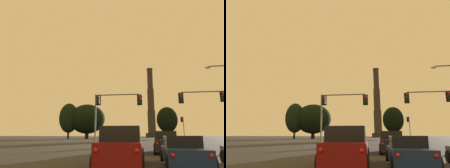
% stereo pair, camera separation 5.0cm
% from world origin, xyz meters
% --- Properties ---
extents(pickup_truck_center_lane_front, '(2.42, 5.58, 1.82)m').
position_xyz_m(pickup_truck_center_lane_front, '(0.07, 19.77, 0.80)').
color(pickup_truck_center_lane_front, black).
rests_on(pickup_truck_center_lane_front, ground_plane).
extents(suv_left_lane_front, '(2.25, 4.96, 1.86)m').
position_xyz_m(suv_left_lane_front, '(-3.17, 18.94, 0.90)').
color(suv_left_lane_front, gray).
rests_on(suv_left_lane_front, ground_plane).
extents(sedan_center_lane_second, '(2.02, 4.72, 1.43)m').
position_xyz_m(sedan_center_lane_second, '(0.07, 11.47, 0.67)').
color(sedan_center_lane_second, navy).
rests_on(sedan_center_lane_second, ground_plane).
extents(suv_left_lane_second, '(2.16, 4.93, 1.86)m').
position_xyz_m(suv_left_lane_second, '(-2.86, 10.80, 0.90)').
color(suv_left_lane_second, maroon).
rests_on(suv_left_lane_second, ground_plane).
extents(traffic_light_overhead_left, '(5.65, 0.50, 6.17)m').
position_xyz_m(traffic_light_overhead_left, '(-5.61, 24.86, 4.73)').
color(traffic_light_overhead_left, slate).
rests_on(traffic_light_overhead_left, ground_plane).
extents(traffic_light_overhead_right, '(5.34, 0.50, 6.37)m').
position_xyz_m(traffic_light_overhead_right, '(5.67, 25.51, 4.86)').
color(traffic_light_overhead_right, slate).
rests_on(traffic_light_overhead_right, ground_plane).
extents(traffic_light_far_right, '(0.78, 0.50, 5.77)m').
position_xyz_m(traffic_light_far_right, '(7.18, 54.33, 3.79)').
color(traffic_light_far_right, slate).
rests_on(traffic_light_far_right, ground_plane).
extents(smokestack, '(7.84, 7.84, 44.20)m').
position_xyz_m(smokestack, '(2.41, 139.96, 17.37)').
color(smokestack, '#2B2722').
rests_on(smokestack, ground_plane).
extents(treeline_center_right, '(7.47, 6.72, 13.52)m').
position_xyz_m(treeline_center_right, '(-30.77, 81.32, 7.87)').
color(treeline_center_right, black).
rests_on(treeline_center_right, ground_plane).
extents(treeline_far_right, '(13.99, 12.59, 13.26)m').
position_xyz_m(treeline_far_right, '(-24.12, 83.66, 7.58)').
color(treeline_far_right, black).
rests_on(treeline_far_right, ground_plane).
extents(treeline_center_left, '(7.52, 6.76, 11.49)m').
position_xyz_m(treeline_center_left, '(6.25, 82.01, 6.88)').
color(treeline_center_left, black).
rests_on(treeline_center_left, ground_plane).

